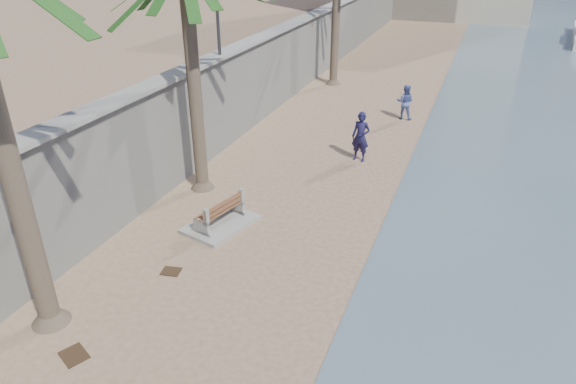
# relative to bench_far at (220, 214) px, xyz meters

# --- Properties ---
(seawall) EXTENTS (0.45, 70.00, 3.50)m
(seawall) POSITION_rel_bench_far_xyz_m (-2.79, 13.53, 1.37)
(seawall) COLOR gray
(seawall) RESTS_ON ground_plane
(wall_cap) EXTENTS (0.80, 70.00, 0.12)m
(wall_cap) POSITION_rel_bench_far_xyz_m (-2.79, 13.53, 3.17)
(wall_cap) COLOR gray
(wall_cap) RESTS_ON seawall
(bench_far) EXTENTS (1.87, 2.34, 0.86)m
(bench_far) POSITION_rel_bench_far_xyz_m (0.00, 0.00, 0.00)
(bench_far) COLOR gray
(bench_far) RESTS_ON ground_plane
(person_a) EXTENTS (0.83, 0.62, 2.13)m
(person_a) POSITION_rel_bench_far_xyz_m (2.62, 6.10, 0.69)
(person_a) COLOR #171336
(person_a) RESTS_ON ground_plane
(person_b) EXTENTS (0.85, 0.67, 1.73)m
(person_b) POSITION_rel_bench_far_xyz_m (3.36, 11.41, 0.49)
(person_b) COLOR #495696
(person_b) RESTS_ON ground_plane
(debris_b) EXTENTS (0.71, 0.66, 0.03)m
(debris_b) POSITION_rel_bench_far_xyz_m (-0.38, -5.64, -0.36)
(debris_b) COLOR #382616
(debris_b) RESTS_ON ground_plane
(debris_d) EXTENTS (0.53, 0.46, 0.03)m
(debris_d) POSITION_rel_bench_far_xyz_m (-0.10, -2.48, -0.36)
(debris_d) COLOR #382616
(debris_d) RESTS_ON ground_plane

